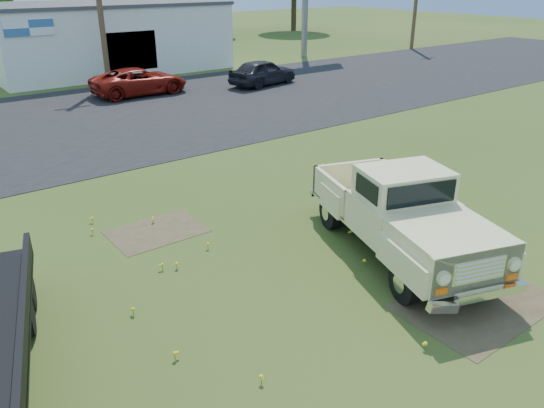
% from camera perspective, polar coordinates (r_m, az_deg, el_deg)
% --- Properties ---
extents(ground, '(140.00, 140.00, 0.00)m').
position_cam_1_polar(ground, '(11.55, 4.47, -6.48)').
color(ground, '#324B18').
rests_on(ground, ground).
extents(asphalt_lot, '(90.00, 14.00, 0.02)m').
position_cam_1_polar(asphalt_lot, '(24.11, -19.94, 8.30)').
color(asphalt_lot, black).
rests_on(asphalt_lot, ground).
extents(dirt_patch_a, '(3.00, 2.00, 0.01)m').
position_cam_1_polar(dirt_patch_a, '(10.97, 21.15, -9.98)').
color(dirt_patch_a, '#493A27').
rests_on(dirt_patch_a, ground).
extents(dirt_patch_b, '(2.20, 1.60, 0.01)m').
position_cam_1_polar(dirt_patch_b, '(13.22, -12.29, -2.90)').
color(dirt_patch_b, '#493A27').
rests_on(dirt_patch_b, ground).
extents(commercial_building, '(14.20, 8.20, 4.15)m').
position_cam_1_polar(commercial_building, '(36.87, -17.42, 16.83)').
color(commercial_building, silver).
rests_on(commercial_building, ground).
extents(vintage_pickup_truck, '(3.80, 5.95, 2.02)m').
position_cam_1_polar(vintage_pickup_truck, '(11.83, 13.67, -0.89)').
color(vintage_pickup_truck, beige).
rests_on(vintage_pickup_truck, ground).
extents(red_pickup, '(4.88, 2.26, 1.35)m').
position_cam_1_polar(red_pickup, '(28.72, -14.05, 12.66)').
color(red_pickup, maroon).
rests_on(red_pickup, ground).
extents(dark_sedan, '(4.40, 2.39, 1.42)m').
position_cam_1_polar(dark_sedan, '(30.41, -1.00, 13.97)').
color(dark_sedan, black).
rests_on(dark_sedan, ground).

